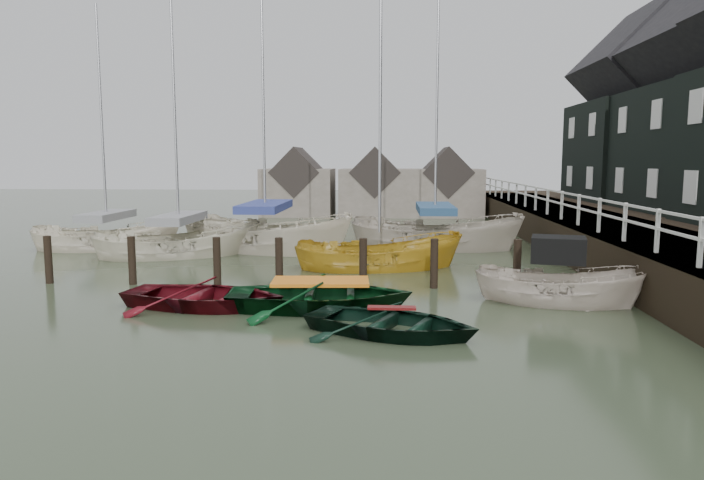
# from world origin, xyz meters

# --- Properties ---
(ground) EXTENTS (120.00, 120.00, 0.00)m
(ground) POSITION_xyz_m (0.00, 0.00, 0.00)
(ground) COLOR #303A25
(ground) RESTS_ON ground
(pier) EXTENTS (3.04, 32.00, 2.70)m
(pier) POSITION_xyz_m (9.48, 10.00, 0.71)
(pier) COLOR black
(pier) RESTS_ON ground
(mooring_pilings) EXTENTS (13.72, 0.22, 1.80)m
(mooring_pilings) POSITION_xyz_m (-1.11, 3.00, 0.50)
(mooring_pilings) COLOR black
(mooring_pilings) RESTS_ON ground
(far_sheds) EXTENTS (14.00, 4.08, 4.39)m
(far_sheds) POSITION_xyz_m (0.83, 26.00, 1.86)
(far_sheds) COLOR #665B51
(far_sheds) RESTS_ON ground
(rowboat_red) EXTENTS (4.47, 3.52, 0.84)m
(rowboat_red) POSITION_xyz_m (-2.56, 0.33, 0.00)
(rowboat_red) COLOR #4F0B12
(rowboat_red) RESTS_ON ground
(rowboat_green) EXTENTS (4.67, 3.48, 0.93)m
(rowboat_green) POSITION_xyz_m (0.29, 0.32, 0.00)
(rowboat_green) COLOR black
(rowboat_green) RESTS_ON ground
(rowboat_dkgreen) EXTENTS (4.39, 3.82, 0.76)m
(rowboat_dkgreen) POSITION_xyz_m (2.00, -1.80, 0.00)
(rowboat_dkgreen) COLOR black
(rowboat_dkgreen) RESTS_ON ground
(motorboat) EXTENTS (4.40, 2.54, 2.48)m
(motorboat) POSITION_xyz_m (6.19, 1.22, 0.10)
(motorboat) COLOR beige
(motorboat) RESTS_ON ground
(sailboat_a) EXTENTS (6.55, 4.65, 11.55)m
(sailboat_a) POSITION_xyz_m (-5.94, 8.39, 0.07)
(sailboat_a) COLOR beige
(sailboat_a) RESTS_ON ground
(sailboat_b) EXTENTS (8.23, 5.62, 11.43)m
(sailboat_b) POSITION_xyz_m (-2.99, 10.02, 0.06)
(sailboat_b) COLOR beige
(sailboat_b) RESTS_ON ground
(sailboat_c) EXTENTS (5.93, 3.12, 11.06)m
(sailboat_c) POSITION_xyz_m (1.61, 6.16, 0.02)
(sailboat_c) COLOR #BC9023
(sailboat_c) RESTS_ON ground
(sailboat_d) EXTENTS (7.51, 4.23, 12.10)m
(sailboat_d) POSITION_xyz_m (3.78, 11.11, 0.06)
(sailboat_d) COLOR #BDB1A1
(sailboat_d) RESTS_ON ground
(sailboat_e) EXTENTS (6.18, 3.38, 10.69)m
(sailboat_e) POSITION_xyz_m (-9.43, 9.94, 0.07)
(sailboat_e) COLOR silver
(sailboat_e) RESTS_ON ground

